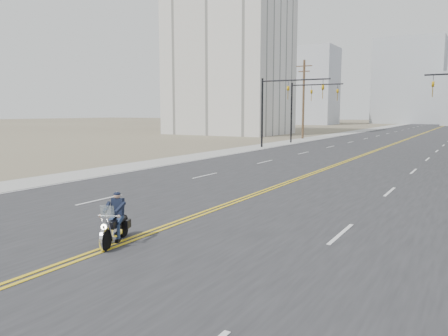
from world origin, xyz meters
TOP-DOWN VIEW (x-y plane):
  - ground_plane at (0.00, 0.00)m, footprint 400.00×400.00m
  - road at (0.00, 70.00)m, footprint 20.00×200.00m
  - sidewalk_left at (-11.50, 70.00)m, footprint 3.00×200.00m
  - traffic_mast_left at (-8.98, 32.00)m, footprint 7.10×0.26m
  - traffic_mast_far at (-9.31, 40.00)m, footprint 6.10×0.26m
  - utility_pole_left at (-12.50, 48.00)m, footprint 2.20×0.30m
  - apartment_block at (-28.00, 55.00)m, footprint 18.00×14.00m
  - haze_bldg_a at (-35.00, 115.00)m, footprint 14.00×12.00m
  - haze_bldg_d at (-12.00, 140.00)m, footprint 20.00×15.00m
  - haze_bldg_f at (-50.00, 130.00)m, footprint 12.00×12.00m
  - motorcyclist at (-0.16, -0.06)m, footprint 1.42×1.97m

SIDE VIEW (x-z plane):
  - ground_plane at x=0.00m, z-range 0.00..0.00m
  - road at x=0.00m, z-range 0.00..0.01m
  - sidewalk_left at x=-11.50m, z-range 0.00..0.01m
  - motorcyclist at x=-0.16m, z-range 0.00..1.42m
  - traffic_mast_far at x=-9.31m, z-range 1.37..8.37m
  - traffic_mast_left at x=-8.98m, z-range 1.44..8.44m
  - utility_pole_left at x=-12.50m, z-range 0.23..10.73m
  - haze_bldg_f at x=-50.00m, z-range 0.00..16.00m
  - haze_bldg_a at x=-35.00m, z-range 0.00..22.00m
  - haze_bldg_d at x=-12.00m, z-range 0.00..26.00m
  - apartment_block at x=-28.00m, z-range 0.00..30.00m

